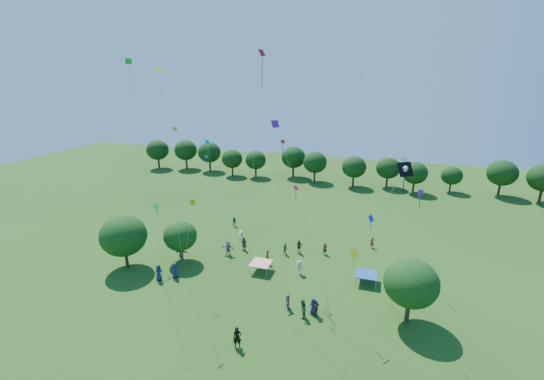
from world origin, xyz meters
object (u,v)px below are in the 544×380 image
Objects in this scene: pirate_kite at (403,172)px; tent_red_stripe at (261,263)px; near_tree_west at (123,236)px; tent_blue at (367,274)px; red_high_kite at (259,91)px; near_tree_east at (411,283)px; man_in_black at (237,337)px; near_tree_north at (180,236)px.

tent_red_stripe is at bearing 163.02° from pirate_kite.
near_tree_west is 27.14m from tent_blue.
red_high_kite is at bearing 155.08° from pirate_kite.
near_tree_east is 9.94m from pirate_kite.
near_tree_east is at bearing -1.27° from near_tree_west.
near_tree_north is at bearing 110.97° from man_in_black.
tent_red_stripe is 19.15m from pirate_kite.
man_in_black is (17.18, -8.22, -2.99)m from near_tree_west.
pirate_kite is (2.20, -5.30, 12.73)m from tent_blue.
tent_red_stripe is 11.53m from tent_blue.
near_tree_east is at bearing -8.79° from near_tree_north.
pirate_kite is (11.58, 7.73, 12.81)m from man_in_black.
near_tree_west is 19.28m from man_in_black.
tent_blue is at bearing 10.29° from near_tree_west.
near_tree_north is at bearing 31.42° from near_tree_west.
near_tree_north is at bearing -160.90° from red_high_kite.
near_tree_east is (25.17, -3.89, 0.73)m from near_tree_north.
pirate_kite reaches higher than tent_red_stripe.
near_tree_north is 2.27× the size of tent_blue.
pirate_kite reaches higher than near_tree_east.
tent_blue is at bearing 29.06° from man_in_black.
pirate_kite reaches higher than man_in_black.
near_tree_west is 22.01m from red_high_kite.
tent_red_stripe is at bearing 2.79° from near_tree_north.
tent_red_stripe is 1.16× the size of man_in_black.
man_in_black is at bearing -79.98° from tent_red_stripe.
near_tree_west is 1.03× the size of near_tree_east.
man_in_black is 0.14× the size of pirate_kite.
pirate_kite is at bearing -16.98° from tent_red_stripe.
tent_blue is 0.17× the size of pirate_kite.
pirate_kite is at bearing -0.97° from near_tree_west.
near_tree_east is at bearing -23.18° from red_high_kite.
tent_blue is 0.10× the size of red_high_kite.
near_tree_north reaches higher than tent_blue.
tent_red_stripe is (9.81, 0.48, -2.20)m from near_tree_north.
tent_red_stripe is at bearing 13.76° from near_tree_west.
near_tree_north is 0.82× the size of near_tree_east.
near_tree_west is at bearing -148.58° from near_tree_north.
tent_blue is at bearing -6.80° from red_high_kite.
tent_red_stripe is at bearing -174.40° from tent_blue.
near_tree_east is at bearing 4.41° from man_in_black.
near_tree_north is 0.22× the size of red_high_kite.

